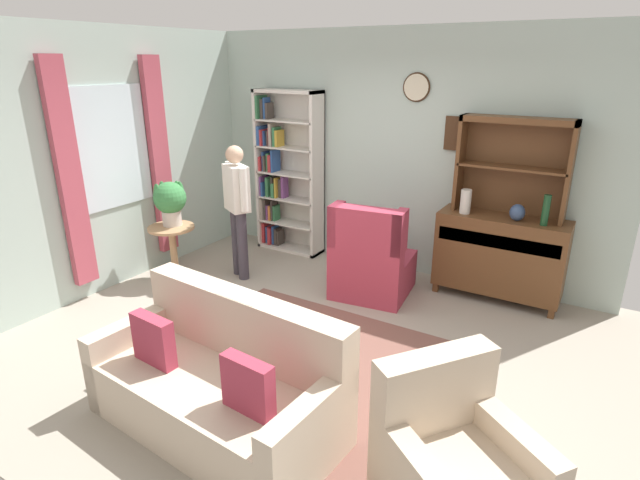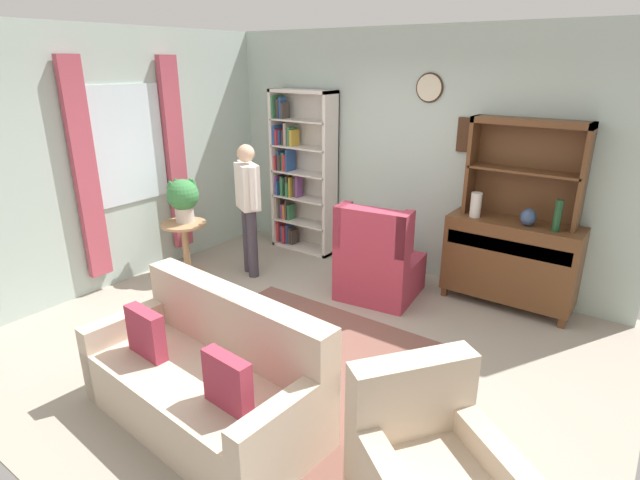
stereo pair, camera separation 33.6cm
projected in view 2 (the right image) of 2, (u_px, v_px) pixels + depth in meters
name	position (u px, v px, depth m)	size (l,w,h in m)	color
ground_plane	(299.00, 341.00, 4.63)	(5.40, 4.60, 0.02)	#9E9384
wall_back	(411.00, 155.00, 5.77)	(5.00, 0.09, 2.80)	#ADC1B7
wall_left	(120.00, 160.00, 5.56)	(0.16, 4.20, 2.80)	#ADC1B7
area_rug	(295.00, 362.00, 4.29)	(2.35, 2.06, 0.01)	brown
bookshelf	(299.00, 174.00, 6.59)	(0.90, 0.30, 2.10)	silver
sideboard	(510.00, 259.00, 5.15)	(1.30, 0.45, 0.92)	brown
sideboard_hutch	(527.00, 156.00, 4.87)	(1.10, 0.26, 1.00)	brown
vase_tall	(476.00, 205.00, 5.12)	(0.11, 0.11, 0.25)	beige
vase_round	(528.00, 217.00, 4.85)	(0.15, 0.15, 0.17)	#33476B
bottle_wine	(558.00, 216.00, 4.67)	(0.07, 0.07, 0.31)	#194223
couch_floral	(208.00, 380.00, 3.54)	(1.86, 0.98, 0.90)	beige
armchair_floral	(429.00, 476.00, 2.75)	(1.07, 1.07, 0.88)	beige
wingback_chair	(378.00, 264.00, 5.35)	(0.88, 0.89, 1.05)	#A33347
plant_stand	(185.00, 243.00, 5.91)	(0.52, 0.52, 0.66)	#A87F56
potted_plant_large	(183.00, 197.00, 5.78)	(0.36, 0.36, 0.50)	beige
person_reading	(248.00, 201.00, 5.77)	(0.49, 0.34, 1.56)	#38333D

